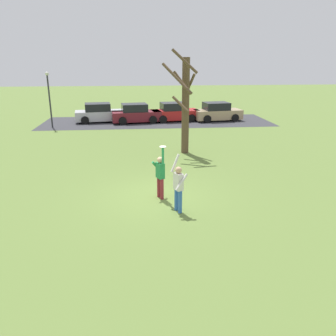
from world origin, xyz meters
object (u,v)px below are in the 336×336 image
object	(u,v)px
parked_car_maroon	(136,114)
parked_car_red	(175,113)
person_catcher	(160,174)
lamppost_by_lot	(49,94)
parked_car_silver	(99,113)
bare_tree_tall	(185,103)
parked_car_tan	(217,112)
frisbee_disc	(163,147)
person_defender	(178,185)

from	to	relation	value
parked_car_maroon	parked_car_red	world-z (taller)	same
person_catcher	lamppost_by_lot	distance (m)	16.81
parked_car_silver	bare_tree_tall	world-z (taller)	bare_tree_tall
parked_car_silver	parked_car_tan	size ratio (longest dim) A/B	1.00
parked_car_maroon	parked_car_silver	bearing A→B (deg)	160.67
frisbee_disc	parked_car_silver	xyz separation A→B (m)	(-4.10, 17.56, -1.37)
parked_car_silver	parked_car_tan	bearing A→B (deg)	-9.77
person_catcher	lamppost_by_lot	xyz separation A→B (m)	(-7.47, 14.97, 1.60)
parked_car_silver	parked_car_maroon	world-z (taller)	same
person_defender	frisbee_disc	distance (m)	1.60
parked_car_red	bare_tree_tall	bearing A→B (deg)	-101.33
frisbee_disc	bare_tree_tall	world-z (taller)	bare_tree_tall
bare_tree_tall	person_catcher	bearing A→B (deg)	-105.88
parked_car_maroon	bare_tree_tall	world-z (taller)	bare_tree_tall
person_catcher	parked_car_tan	xyz separation A→B (m)	(6.25, 17.01, -0.25)
parked_car_maroon	lamppost_by_lot	distance (m)	7.06
frisbee_disc	bare_tree_tall	size ratio (longest dim) A/B	0.04
person_catcher	person_defender	distance (m)	1.38
parked_car_red	lamppost_by_lot	xyz separation A→B (m)	(-9.96, -2.24, 1.86)
person_defender	bare_tree_tall	xyz separation A→B (m)	(1.32, 7.77, 1.87)
parked_car_silver	lamppost_by_lot	xyz separation A→B (m)	(-3.46, -2.37, 1.86)
person_catcher	parked_car_tan	world-z (taller)	person_catcher
parked_car_maroon	parked_car_tan	size ratio (longest dim) A/B	1.00
frisbee_disc	bare_tree_tall	xyz separation A→B (m)	(1.76, 6.71, 0.76)
person_catcher	frisbee_disc	size ratio (longest dim) A/B	8.65
parked_car_silver	bare_tree_tall	distance (m)	12.51
parked_car_maroon	parked_car_tan	bearing A→B (deg)	-5.51
person_catcher	parked_car_maroon	xyz separation A→B (m)	(-0.88, 16.72, -0.25)
person_defender	parked_car_tan	world-z (taller)	person_defender
bare_tree_tall	lamppost_by_lot	xyz separation A→B (m)	(-9.32, 8.47, -0.27)
parked_car_maroon	parked_car_tan	xyz separation A→B (m)	(7.12, 0.30, 0.00)
person_defender	parked_car_silver	world-z (taller)	person_defender
parked_car_maroon	lamppost_by_lot	bearing A→B (deg)	-173.09
person_defender	frisbee_disc	xyz separation A→B (m)	(-0.45, 1.07, 1.11)
parked_car_tan	bare_tree_tall	xyz separation A→B (m)	(-4.40, -10.51, 2.13)
lamppost_by_lot	parked_car_red	bearing A→B (deg)	12.67
person_catcher	parked_car_tan	distance (m)	18.13
parked_car_silver	bare_tree_tall	size ratio (longest dim) A/B	0.76
person_defender	parked_car_silver	xyz separation A→B (m)	(-4.54, 18.62, -0.25)
parked_car_red	parked_car_tan	xyz separation A→B (m)	(3.75, -0.20, 0.00)
person_defender	parked_car_tan	distance (m)	19.16
parked_car_maroon	bare_tree_tall	size ratio (longest dim) A/B	0.76
parked_car_red	bare_tree_tall	size ratio (longest dim) A/B	0.76
parked_car_silver	parked_car_red	distance (m)	6.50
parked_car_maroon	parked_car_tan	distance (m)	7.13
person_defender	parked_car_maroon	size ratio (longest dim) A/B	0.47
frisbee_disc	parked_car_maroon	size ratio (longest dim) A/B	0.06
person_catcher	parked_car_silver	distance (m)	17.81
person_defender	bare_tree_tall	distance (m)	8.10
person_catcher	parked_car_silver	size ratio (longest dim) A/B	0.48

